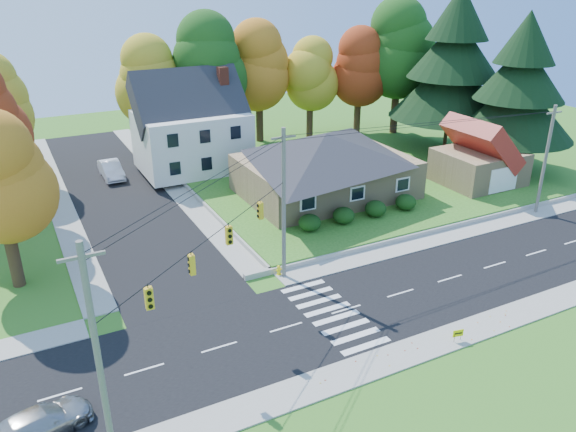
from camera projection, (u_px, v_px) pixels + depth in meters
name	position (u px, v px, depth m)	size (l,w,h in m)	color
ground	(346.00, 310.00, 33.19)	(120.00, 120.00, 0.00)	#3D7923
road_main	(346.00, 309.00, 33.19)	(90.00, 8.00, 0.02)	black
road_cross	(117.00, 192.00, 51.03)	(8.00, 44.00, 0.02)	black
sidewalk_north	(305.00, 272.00, 37.25)	(90.00, 2.00, 0.08)	#9C9A90
sidewalk_south	(399.00, 356.00, 29.10)	(90.00, 2.00, 0.08)	#9C9A90
lawn	(342.00, 171.00, 55.69)	(30.00, 30.00, 0.50)	#3D7923
ranch_house	(325.00, 163.00, 48.31)	(14.60, 10.60, 5.40)	tan
colonial_house	(192.00, 128.00, 54.23)	(10.40, 8.40, 9.60)	silver
garage	(480.00, 158.00, 51.09)	(7.30, 6.30, 4.60)	tan
hedge_row	(360.00, 212.00, 43.89)	(10.70, 1.70, 1.27)	#163A10
traffic_infrastructure	(335.00, 222.00, 32.19)	(38.10, 10.66, 10.00)	#666059
tree_lot_0	(151.00, 81.00, 56.78)	(6.72, 6.72, 12.51)	#3F2A19
tree_lot_1	(210.00, 65.00, 57.97)	(7.84, 7.84, 14.60)	#3F2A19
tree_lot_2	(259.00, 66.00, 61.57)	(7.28, 7.28, 13.56)	#3F2A19
tree_lot_3	(310.00, 75.00, 63.80)	(6.16, 6.16, 11.47)	#3F2A19
tree_lot_4	(360.00, 67.00, 65.25)	(6.72, 6.72, 12.51)	#3F2A19
tree_lot_5	(399.00, 49.00, 64.52)	(8.40, 8.40, 15.64)	#3F2A19
conifer_east_a	(454.00, 66.00, 58.76)	(12.80, 12.80, 16.96)	#3F2A19
conifer_east_b	(519.00, 89.00, 53.10)	(11.20, 11.20, 14.84)	#3F2A19
silver_sedan	(40.00, 423.00, 23.93)	(1.80, 4.44, 1.29)	#A3A3A3
white_car	(111.00, 170.00, 54.26)	(1.73, 4.97, 1.64)	silver
fire_hydrant	(279.00, 271.00, 36.82)	(0.42, 0.33, 0.74)	yellow
yard_sign	(458.00, 333.00, 30.05)	(0.61, 0.15, 0.78)	black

